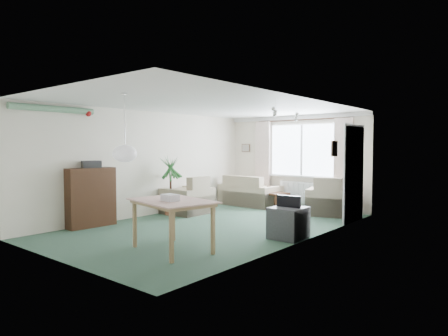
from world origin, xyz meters
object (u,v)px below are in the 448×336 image
Objects in this scene: coffee_table at (271,200)px; pet_bed at (289,222)px; tv_cube at (288,223)px; bookshelf at (91,197)px; houseplant at (171,185)px; sofa at (250,190)px; armchair_left at (187,195)px; armchair_corner at (331,196)px; dining_table at (172,226)px.

coffee_table is 2.26m from pet_bed.
coffee_table is 3.49m from tv_cube.
houseplant is at bearing 88.32° from bookshelf.
tv_cube is (2.80, -2.76, -0.13)m from sofa.
pet_bed is (2.72, 0.73, -0.63)m from houseplant.
armchair_left is at bearing -172.54° from pet_bed.
tv_cube is at bearing -60.02° from pet_bed.
coffee_table is at bearing 151.26° from armchair_left.
sofa is 3.93m from tv_cube.
sofa is at bearing -16.30° from armchair_corner.
armchair_left is 1.66× the size of tv_cube.
armchair_corner reaches higher than tv_cube.
tv_cube is at bearing 62.84° from dining_table.
armchair_left is (-0.40, -2.01, 0.04)m from sofa.
armchair_corner is 4.60m from dining_table.
dining_table is 2.03× the size of tv_cube.
tv_cube is at bearing 28.27° from bookshelf.
coffee_table reaches higher than pet_bed.
dining_table reaches higher than pet_bed.
armchair_corner is 3.74m from houseplant.
dining_table is at bearing 68.46° from armchair_corner.
sofa is 1.76× the size of coffee_table.
houseplant is (0.19, 1.97, 0.10)m from bookshelf.
sofa is 4.43m from bookshelf.
bookshelf is 0.85× the size of houseplant.
dining_table reaches higher than coffee_table.
pet_bed is (2.57, 0.34, -0.39)m from armchair_left.
pet_bed is (-0.15, -1.65, -0.39)m from armchair_corner.
sofa is 2.32m from armchair_corner.
sofa reaches higher than pet_bed.
tv_cube is (3.54, 1.61, -0.31)m from bookshelf.
tv_cube is at bearing 75.99° from armchair_left.
houseplant reaches higher than dining_table.
bookshelf is 1.96× the size of tv_cube.
armchair_left is 0.49m from houseplant.
tv_cube reaches higher than coffee_table.
sofa is at bearing 84.22° from bookshelf.
armchair_corner is 1.70m from pet_bed.
armchair_left is at bearing -117.94° from coffee_table.
sofa is at bearing 142.42° from pet_bed.
houseplant reaches higher than coffee_table.
dining_table is at bearing 40.19° from armchair_left.
dining_table is at bearing 114.78° from sofa.
tv_cube is (0.48, -2.73, -0.17)m from armchair_corner.
coffee_table is at bearing 132.04° from pet_bed.
armchair_left is at bearing 85.64° from bookshelf.
dining_table is at bearing -1.34° from bookshelf.
bookshelf is at bearing -137.20° from pet_bed.
coffee_table is at bearing 126.62° from tv_cube.
coffee_table is (1.07, 2.01, -0.24)m from armchair_left.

